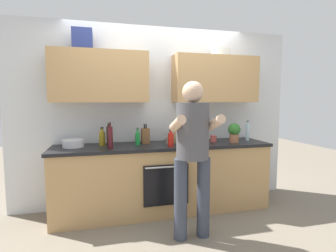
% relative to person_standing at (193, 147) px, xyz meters
% --- Properties ---
extents(ground_plane, '(12.00, 12.00, 0.00)m').
position_rel_person_standing_xyz_m(ground_plane, '(-0.13, 0.76, -0.99)').
color(ground_plane, '#756B5B').
extents(back_wall_unit, '(4.00, 0.38, 2.50)m').
position_rel_person_standing_xyz_m(back_wall_unit, '(-0.13, 1.03, 0.51)').
color(back_wall_unit, silver).
rests_on(back_wall_unit, ground).
extents(counter, '(2.84, 0.67, 0.90)m').
position_rel_person_standing_xyz_m(counter, '(-0.13, 0.76, -0.54)').
color(counter, tan).
rests_on(counter, ground).
extents(person_standing, '(0.49, 0.45, 1.67)m').
position_rel_person_standing_xyz_m(person_standing, '(0.00, 0.00, 0.00)').
color(person_standing, '#383D4C').
rests_on(person_standing, ground).
extents(bottle_hotsauce, '(0.07, 0.07, 0.21)m').
position_rel_person_standing_xyz_m(bottle_hotsauce, '(-0.08, 0.58, 0.00)').
color(bottle_hotsauce, red).
rests_on(bottle_hotsauce, counter).
extents(bottle_soy, '(0.05, 0.05, 0.29)m').
position_rel_person_standing_xyz_m(bottle_soy, '(-0.84, 0.81, 0.04)').
color(bottle_soy, black).
rests_on(bottle_soy, counter).
extents(bottle_wine, '(0.06, 0.06, 0.32)m').
position_rel_person_standing_xyz_m(bottle_wine, '(-0.82, 0.59, 0.05)').
color(bottle_wine, '#471419').
rests_on(bottle_wine, counter).
extents(bottle_water, '(0.05, 0.05, 0.29)m').
position_rel_person_standing_xyz_m(bottle_water, '(1.09, 0.75, 0.04)').
color(bottle_water, silver).
rests_on(bottle_water, counter).
extents(bottle_soda, '(0.06, 0.06, 0.22)m').
position_rel_person_standing_xyz_m(bottle_soda, '(-0.47, 0.80, -0.00)').
color(bottle_soda, '#198C33').
rests_on(bottle_soda, counter).
extents(bottle_oil, '(0.08, 0.08, 0.24)m').
position_rel_person_standing_xyz_m(bottle_oil, '(-0.92, 0.88, 0.01)').
color(bottle_oil, olive).
rests_on(bottle_oil, counter).
extents(bottle_syrup, '(0.08, 0.08, 0.32)m').
position_rel_person_standing_xyz_m(bottle_syrup, '(0.38, 0.87, 0.05)').
color(bottle_syrup, '#8C4C14').
rests_on(bottle_syrup, counter).
extents(cup_ceramic, '(0.09, 0.09, 0.09)m').
position_rel_person_standing_xyz_m(cup_ceramic, '(0.59, 0.79, -0.04)').
color(cup_ceramic, '#BF4C47').
rests_on(cup_ceramic, counter).
extents(cup_stoneware, '(0.09, 0.09, 0.10)m').
position_rel_person_standing_xyz_m(cup_stoneware, '(-0.07, 0.76, -0.04)').
color(cup_stoneware, slate).
rests_on(cup_stoneware, counter).
extents(mixing_bowl, '(0.26, 0.26, 0.09)m').
position_rel_person_standing_xyz_m(mixing_bowl, '(-1.26, 0.84, -0.04)').
color(mixing_bowl, silver).
rests_on(mixing_bowl, counter).
extents(knife_block, '(0.10, 0.14, 0.26)m').
position_rel_person_standing_xyz_m(knife_block, '(-0.35, 0.91, 0.01)').
color(knife_block, brown).
rests_on(knife_block, counter).
extents(potted_herb, '(0.17, 0.17, 0.27)m').
position_rel_person_standing_xyz_m(potted_herb, '(0.84, 0.66, 0.06)').
color(potted_herb, '#9E6647').
rests_on(potted_herb, counter).
extents(grocery_bag_bread, '(0.29, 0.26, 0.21)m').
position_rel_person_standing_xyz_m(grocery_bag_bread, '(0.14, 0.84, 0.02)').
color(grocery_bag_bread, tan).
rests_on(grocery_bag_bread, counter).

